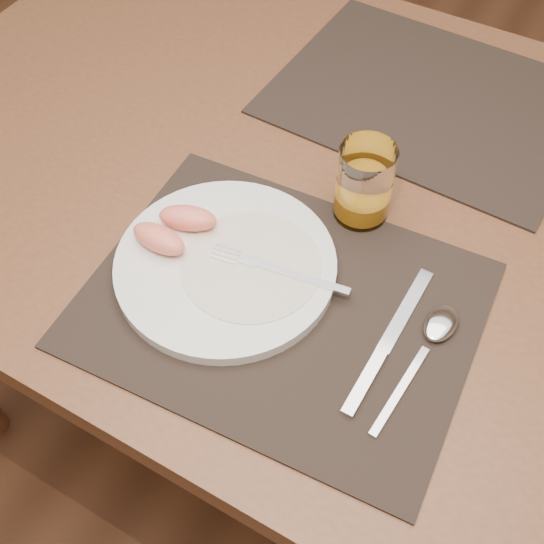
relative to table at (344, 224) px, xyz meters
The scene contains 11 objects.
ground 0.67m from the table, ahead, with size 5.00×5.00×0.00m, color #56321D.
table is the anchor object (origin of this frame).
placemat_near 0.24m from the table, 85.71° to the right, with size 0.45×0.35×0.00m, color black.
placemat_far 0.24m from the table, 82.89° to the left, with size 0.45×0.35×0.00m, color black.
plate 0.24m from the table, 107.70° to the right, with size 0.27×0.27×0.02m, color white.
plate_dressing 0.23m from the table, 100.45° to the right, with size 0.17×0.17×0.00m.
fork 0.22m from the table, 95.23° to the right, with size 0.18×0.04×0.00m.
knife 0.28m from the table, 56.31° to the right, with size 0.02×0.22×0.01m.
spoon 0.27m from the table, 42.12° to the right, with size 0.04×0.19×0.01m.
juice_glass 0.15m from the table, 49.82° to the right, with size 0.07×0.07×0.11m.
grapefruit_wedges 0.28m from the table, 124.56° to the right, with size 0.09×0.09×0.03m.
Camera 1 is at (0.23, -0.62, 1.42)m, focal length 45.00 mm.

